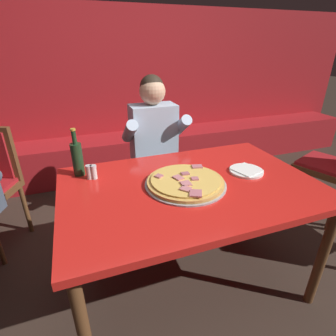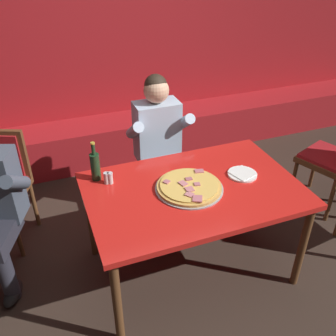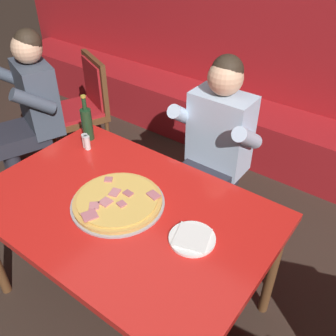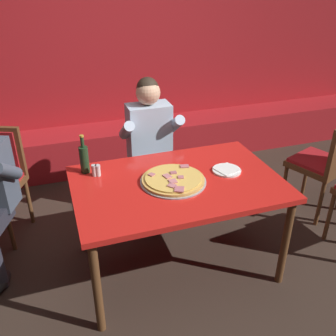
{
  "view_description": "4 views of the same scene",
  "coord_description": "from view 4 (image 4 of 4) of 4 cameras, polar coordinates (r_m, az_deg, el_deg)",
  "views": [
    {
      "loc": [
        -0.57,
        -1.2,
        1.49
      ],
      "look_at": [
        -0.06,
        0.23,
        0.77
      ],
      "focal_mm": 28.0,
      "sensor_mm": 36.0,
      "label": 1
    },
    {
      "loc": [
        -0.9,
        -1.88,
        2.24
      ],
      "look_at": [
        -0.18,
        0.01,
        0.96
      ],
      "focal_mm": 40.0,
      "sensor_mm": 36.0,
      "label": 2
    },
    {
      "loc": [
        0.99,
        -0.96,
        2.0
      ],
      "look_at": [
        0.03,
        0.33,
        0.81
      ],
      "focal_mm": 40.0,
      "sensor_mm": 36.0,
      "label": 3
    },
    {
      "loc": [
        -0.78,
        -2.13,
        2.09
      ],
      "look_at": [
        -0.04,
        0.09,
        0.83
      ],
      "focal_mm": 40.0,
      "sensor_mm": 36.0,
      "label": 4
    }
  ],
  "objects": [
    {
      "name": "shaker_parmesan",
      "position": [
        2.72,
        -10.62,
        -0.44
      ],
      "size": [
        0.04,
        0.04,
        0.09
      ],
      "color": "silver",
      "rests_on": "main_dining_table"
    },
    {
      "name": "pizza",
      "position": [
        2.61,
        0.81,
        -1.81
      ],
      "size": [
        0.46,
        0.46,
        0.05
      ],
      "color": "#9E9EA3",
      "rests_on": "main_dining_table"
    },
    {
      "name": "ground_plane",
      "position": [
        3.08,
        1.29,
        -14.34
      ],
      "size": [
        24.0,
        24.0,
        0.0
      ],
      "primitive_type": "plane",
      "color": "#33261E"
    },
    {
      "name": "booth_bench",
      "position": [
        4.47,
        -6.76,
        3.53
      ],
      "size": [
        6.46,
        0.48,
        0.46
      ],
      "primitive_type": "cube",
      "color": "#A3191E",
      "rests_on": "ground_plane"
    },
    {
      "name": "plate_white_paper",
      "position": [
        2.78,
        8.93,
        -0.32
      ],
      "size": [
        0.21,
        0.21,
        0.02
      ],
      "color": "white",
      "rests_on": "main_dining_table"
    },
    {
      "name": "shaker_black_pepper",
      "position": [
        2.73,
        -11.16,
        -0.44
      ],
      "size": [
        0.04,
        0.04,
        0.09
      ],
      "color": "silver",
      "rests_on": "main_dining_table"
    },
    {
      "name": "main_dining_table",
      "position": [
        2.66,
        1.44,
        -3.39
      ],
      "size": [
        1.46,
        0.95,
        0.76
      ],
      "color": "brown",
      "rests_on": "ground_plane"
    },
    {
      "name": "dining_chair_far_right",
      "position": [
        3.65,
        23.04,
        1.16
      ],
      "size": [
        0.57,
        0.57,
        0.94
      ],
      "color": "brown",
      "rests_on": "ground_plane"
    },
    {
      "name": "beer_bottle",
      "position": [
        2.76,
        -12.65,
        1.43
      ],
      "size": [
        0.07,
        0.07,
        0.29
      ],
      "color": "#19381E",
      "rests_on": "main_dining_table"
    },
    {
      "name": "diner_seated_blue_shirt",
      "position": [
        3.33,
        -2.47,
        3.73
      ],
      "size": [
        0.53,
        0.53,
        1.27
      ],
      "color": "black",
      "rests_on": "ground_plane"
    },
    {
      "name": "booth_wall_panel",
      "position": [
        4.52,
        -8.19,
        13.46
      ],
      "size": [
        6.8,
        0.16,
        1.9
      ],
      "primitive_type": "cube",
      "color": "#A3191E",
      "rests_on": "ground_plane"
    }
  ]
}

